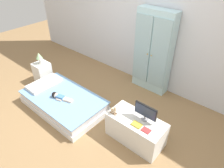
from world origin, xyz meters
TOP-DOWN VIEW (x-y plane):
  - ground_plane at (0.00, 0.00)m, footprint 10.00×10.00m
  - back_wall at (0.00, 1.57)m, footprint 6.40×0.05m
  - bed at (-0.53, -0.07)m, footprint 1.45×0.85m
  - pillow at (-1.06, -0.07)m, footprint 0.31×0.61m
  - doll at (-0.54, -0.15)m, footprint 0.39×0.18m
  - nightstand at (-1.50, 0.17)m, footprint 0.29×0.29m
  - table_lamp at (-1.50, 0.17)m, footprint 0.13×0.13m
  - wardrobe at (0.28, 1.42)m, footprint 0.69×0.25m
  - tv_stand at (0.83, 0.15)m, footprint 0.81×0.40m
  - tv_monitor at (0.92, 0.22)m, footprint 0.33×0.10m
  - rocking_horse_toy at (0.52, 0.04)m, footprint 0.11×0.04m
  - book_yellow at (0.89, 0.06)m, footprint 0.13×0.09m
  - book_red at (1.04, 0.06)m, footprint 0.11×0.09m

SIDE VIEW (x-z plane):
  - ground_plane at x=0.00m, z-range -0.02..0.00m
  - bed at x=-0.53m, z-range 0.00..0.24m
  - tv_stand at x=0.83m, z-range 0.00..0.41m
  - nightstand at x=-1.50m, z-range 0.00..0.42m
  - pillow at x=-1.06m, z-range 0.24..0.30m
  - doll at x=-0.54m, z-range 0.23..0.32m
  - book_red at x=1.04m, z-range 0.41..0.42m
  - book_yellow at x=0.89m, z-range 0.41..0.42m
  - rocking_horse_toy at x=0.52m, z-range 0.40..0.54m
  - tv_monitor at x=0.92m, z-range 0.43..0.67m
  - table_lamp at x=-1.50m, z-range 0.47..0.70m
  - wardrobe at x=0.28m, z-range 0.00..1.53m
  - back_wall at x=0.00m, z-range 0.00..2.70m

